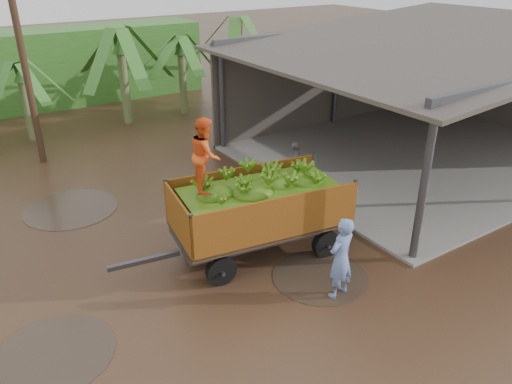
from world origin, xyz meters
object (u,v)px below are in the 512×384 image
Objects in this scene: man_blue at (341,258)px; man_grey at (295,166)px; banana_trailer at (258,206)px; utility_pole at (20,43)px.

man_blue reaches higher than man_grey.
banana_trailer reaches higher than man_grey.
banana_trailer is 10.37m from utility_pole.
man_blue is 5.59m from man_grey.
banana_trailer reaches higher than man_blue.
banana_trailer is 3.99m from man_grey.
man_blue is 12.87m from utility_pole.
utility_pole is (-6.25, 6.94, 3.41)m from man_grey.
banana_trailer is at bearing -88.52° from man_blue.
banana_trailer is 0.72× the size of utility_pole.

